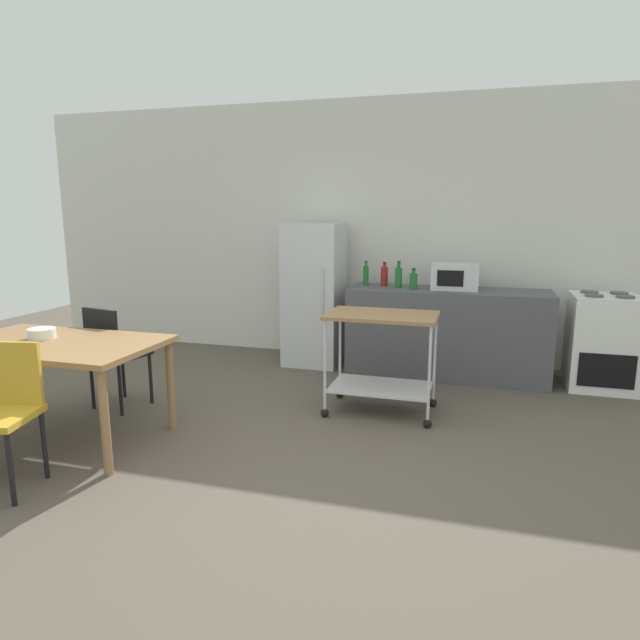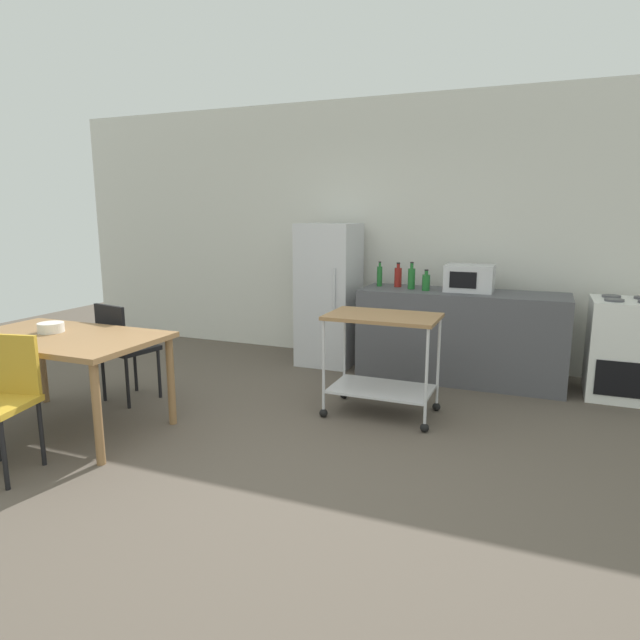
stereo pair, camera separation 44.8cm
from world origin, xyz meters
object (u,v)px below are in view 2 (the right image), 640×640
at_px(chair_black, 123,345).
at_px(fruit_bowl, 51,327).
at_px(dining_table, 62,346).
at_px(bottle_vinegar, 411,278).
at_px(bottle_soy_sauce, 426,282).
at_px(stove_oven, 624,349).
at_px(bottle_soda, 380,276).
at_px(refrigerator, 329,294).
at_px(bottle_hot_sauce, 398,277).
at_px(chair_mustard, 2,395).
at_px(kitchen_cart, 382,348).
at_px(microwave, 469,278).

bearing_deg(chair_black, fruit_bowl, 89.65).
distance_m(dining_table, bottle_vinegar, 3.27).
height_order(bottle_soy_sauce, fruit_bowl, bottle_soy_sauce).
bearing_deg(bottle_vinegar, fruit_bowl, -133.62).
distance_m(chair_black, stove_oven, 4.49).
height_order(chair_black, bottle_soy_sauce, bottle_soy_sauce).
distance_m(dining_table, bottle_soda, 3.11).
xyz_separation_m(refrigerator, bottle_hot_sauce, (0.77, -0.00, 0.23)).
relative_size(chair_mustard, refrigerator, 0.57).
bearing_deg(chair_mustard, bottle_soy_sauce, 43.69).
distance_m(stove_oven, fruit_bowl, 4.91).
distance_m(kitchen_cart, fruit_bowl, 2.63).
xyz_separation_m(stove_oven, microwave, (-1.39, 0.02, 0.58)).
relative_size(chair_black, bottle_hot_sauce, 3.51).
bearing_deg(dining_table, bottle_hot_sauce, 52.58).
bearing_deg(bottle_hot_sauce, bottle_vinegar, -32.48).
distance_m(bottle_vinegar, microwave, 0.57).
xyz_separation_m(chair_mustard, bottle_hot_sauce, (1.76, 3.24, 0.49)).
height_order(dining_table, bottle_vinegar, bottle_vinegar).
height_order(bottle_soda, bottle_hot_sauce, bottle_soda).
distance_m(dining_table, kitchen_cart, 2.50).
bearing_deg(bottle_soda, bottle_hot_sauce, 6.29).
distance_m(chair_black, bottle_vinegar, 2.84).
bearing_deg(refrigerator, stove_oven, -1.60).
bearing_deg(bottle_soda, chair_mustard, -115.95).
height_order(stove_oven, bottle_hot_sauce, bottle_hot_sauce).
relative_size(chair_mustard, bottle_hot_sauce, 3.51).
relative_size(bottle_soda, microwave, 0.57).
bearing_deg(chair_mustard, bottle_vinegar, 46.23).
height_order(bottle_soy_sauce, microwave, microwave).
height_order(dining_table, kitchen_cart, kitchen_cart).
bearing_deg(bottle_hot_sauce, chair_black, -136.46).
height_order(chair_mustard, microwave, microwave).
xyz_separation_m(dining_table, refrigerator, (1.19, 2.57, 0.10)).
bearing_deg(bottle_soda, kitchen_cart, -72.66).
xyz_separation_m(bottle_vinegar, microwave, (0.57, 0.05, 0.02)).
relative_size(bottle_soda, bottle_vinegar, 0.95).
xyz_separation_m(refrigerator, bottle_soda, (0.58, -0.02, 0.24)).
bearing_deg(dining_table, chair_mustard, -73.71).
xyz_separation_m(kitchen_cart, bottle_soy_sauce, (0.11, 1.18, 0.41)).
bearing_deg(bottle_hot_sauce, bottle_soda, -173.71).
xyz_separation_m(dining_table, chair_mustard, (0.20, -0.68, -0.15)).
distance_m(dining_table, chair_mustard, 0.73).
relative_size(refrigerator, bottle_hot_sauce, 6.11).
bearing_deg(microwave, bottle_soda, 177.76).
bearing_deg(microwave, refrigerator, 177.72).
bearing_deg(microwave, dining_table, -137.06).
relative_size(chair_black, stove_oven, 0.97).
distance_m(refrigerator, fruit_bowl, 2.85).
distance_m(kitchen_cart, bottle_soy_sauce, 1.25).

